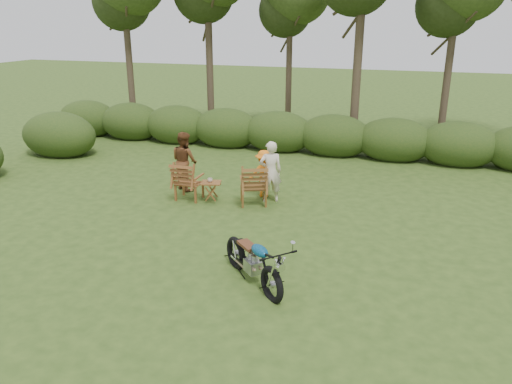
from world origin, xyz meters
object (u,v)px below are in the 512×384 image
(adult_b, at_px, (186,189))
(lawn_chair_left, at_px, (190,199))
(motorcycle, at_px, (253,281))
(cup, at_px, (210,180))
(side_table, at_px, (211,192))
(lawn_chair_right, at_px, (254,204))
(adult_a, at_px, (270,201))
(child, at_px, (264,196))

(adult_b, bearing_deg, lawn_chair_left, 153.68)
(motorcycle, bearing_deg, cup, 166.31)
(side_table, bearing_deg, adult_b, 145.95)
(motorcycle, bearing_deg, side_table, 166.02)
(lawn_chair_right, height_order, adult_a, adult_a)
(adult_a, bearing_deg, cup, -6.26)
(lawn_chair_left, relative_size, side_table, 1.95)
(motorcycle, xyz_separation_m, adult_a, (-0.89, 4.09, 0.00))
(adult_a, relative_size, child, 1.27)
(lawn_chair_right, relative_size, side_table, 2.03)
(motorcycle, bearing_deg, adult_a, 145.38)
(cup, relative_size, child, 0.10)
(lawn_chair_right, relative_size, cup, 8.32)
(motorcycle, distance_m, lawn_chair_right, 3.95)
(motorcycle, height_order, adult_b, adult_b)
(lawn_chair_right, xyz_separation_m, adult_b, (-2.17, 0.57, 0.00))
(side_table, bearing_deg, cup, -176.48)
(lawn_chair_left, xyz_separation_m, side_table, (0.62, 0.01, 0.26))
(lawn_chair_left, xyz_separation_m, child, (1.77, 0.84, 0.00))
(lawn_chair_left, distance_m, cup, 0.83)
(lawn_chair_right, height_order, child, child)
(lawn_chair_right, xyz_separation_m, side_table, (-1.09, -0.16, 0.26))
(lawn_chair_right, xyz_separation_m, child, (0.06, 0.67, 0.00))
(lawn_chair_right, height_order, lawn_chair_left, lawn_chair_right)
(lawn_chair_right, xyz_separation_m, adult_a, (0.35, 0.33, 0.00))
(cup, distance_m, adult_b, 1.41)
(motorcycle, height_order, child, child)
(motorcycle, xyz_separation_m, cup, (-2.35, 3.59, 0.58))
(lawn_chair_left, distance_m, side_table, 0.67)
(child, bearing_deg, adult_a, 107.77)
(cup, relative_size, adult_b, 0.08)
(adult_a, xyz_separation_m, child, (-0.28, 0.34, 0.00))
(lawn_chair_right, height_order, adult_b, adult_b)
(lawn_chair_right, xyz_separation_m, lawn_chair_left, (-1.71, -0.17, 0.00))
(adult_a, bearing_deg, lawn_chair_right, 18.99)
(adult_a, bearing_deg, adult_b, -30.44)
(motorcycle, xyz_separation_m, adult_b, (-3.41, 4.32, 0.00))
(lawn_chair_right, distance_m, cup, 1.27)
(cup, bearing_deg, motorcycle, -56.77)
(lawn_chair_left, bearing_deg, cup, 179.97)
(lawn_chair_left, bearing_deg, lawn_chair_right, -174.95)
(side_table, bearing_deg, lawn_chair_right, 8.44)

